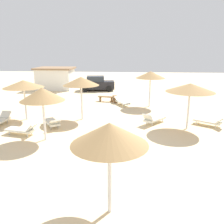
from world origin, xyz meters
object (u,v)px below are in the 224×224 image
object	(u,v)px
parasol_4	(81,81)
lounger_0	(210,121)
parasol_5	(42,94)
lounger_3	(0,120)
bench_0	(106,98)
parasol_1	(109,134)
parasol_6	(150,75)
parasol_3	(23,84)
lounger_5	(22,129)
bench_1	(115,98)
parked_car	(97,84)
parasol_0	(190,88)
lounger_6	(122,101)
beach_cabana	(55,78)
lounger_7	(154,119)
lounger_4	(52,122)

from	to	relation	value
parasol_4	lounger_0	xyz separation A→B (m)	(8.53, -0.80, -2.38)
parasol_4	parasol_5	distance (m)	4.17
lounger_3	bench_0	size ratio (longest dim) A/B	1.24
parasol_1	parasol_6	size ratio (longest dim) A/B	0.95
parasol_1	lounger_3	xyz separation A→B (m)	(-7.91, 7.88, -2.20)
parasol_3	parasol_4	world-z (taller)	parasol_4
lounger_5	parasol_1	bearing A→B (deg)	-47.81
lounger_3	bench_1	size ratio (longest dim) A/B	1.24
parasol_1	parasol_5	world-z (taller)	parasol_5
parasol_6	bench_1	bearing A→B (deg)	152.99
parasol_4	lounger_3	world-z (taller)	parasol_4
parasol_4	bench_1	xyz separation A→B (m)	(1.97, 5.82, -2.35)
lounger_0	parked_car	xyz separation A→B (m)	(-9.14, 12.55, 0.50)
parasol_3	parasol_5	bearing A→B (deg)	-53.52
parasol_0	parasol_5	distance (m)	8.54
lounger_5	lounger_6	world-z (taller)	lounger_5
lounger_3	parasol_5	bearing A→B (deg)	-30.78
lounger_3	parked_car	xyz separation A→B (m)	(4.49, 13.43, 0.50)
bench_1	parked_car	bearing A→B (deg)	113.61
parasol_5	bench_0	xyz separation A→B (m)	(2.31, 9.88, -2.18)
lounger_6	parked_car	world-z (taller)	parked_car
beach_cabana	bench_0	bearing A→B (deg)	-43.56
lounger_3	bench_0	xyz separation A→B (m)	(6.19, 7.57, 0.03)
lounger_5	bench_0	bearing A→B (deg)	67.02
lounger_5	bench_0	distance (m)	10.03
parasol_0	lounger_0	xyz separation A→B (m)	(1.58, 0.69, -2.26)
parasol_0	lounger_7	size ratio (longest dim) A/B	1.61
parasol_6	lounger_3	size ratio (longest dim) A/B	1.58
parasol_1	parasol_5	size ratio (longest dim) A/B	0.99
bench_0	beach_cabana	bearing A→B (deg)	136.44
parasol_0	lounger_5	xyz separation A→B (m)	(-9.78, -1.86, -2.26)
parasol_0	parasol_6	bearing A→B (deg)	108.37
lounger_5	lounger_6	size ratio (longest dim) A/B	0.99
lounger_0	lounger_7	distance (m)	3.58
parasol_6	beach_cabana	distance (m)	13.71
lounger_0	lounger_5	world-z (taller)	lounger_5
parasol_1	bench_1	size ratio (longest dim) A/B	1.85
bench_1	beach_cabana	bearing A→B (deg)	139.59
parasol_3	lounger_5	world-z (taller)	parasol_3
parasol_6	bench_0	world-z (taller)	parasol_6
lounger_5	lounger_0	bearing A→B (deg)	12.61
beach_cabana	lounger_5	bearing A→B (deg)	-79.20
lounger_0	lounger_4	world-z (taller)	lounger_0
parasol_6	lounger_3	bearing A→B (deg)	-149.65
lounger_5	bench_1	size ratio (longest dim) A/B	1.27
parasol_1	parasol_5	bearing A→B (deg)	125.88
parasol_1	parasol_4	xyz separation A→B (m)	(-2.80, 9.55, 0.17)
parasol_4	parasol_3	bearing A→B (deg)	-175.00
parked_car	lounger_6	bearing A→B (deg)	-65.54
parasol_0	bench_0	bearing A→B (deg)	128.47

